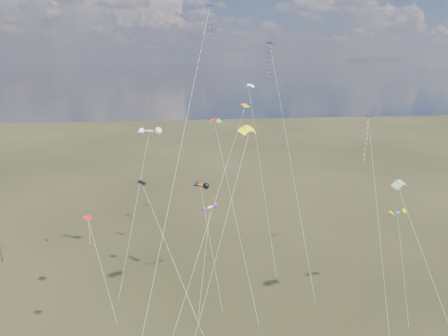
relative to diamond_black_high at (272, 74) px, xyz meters
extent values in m
cube|color=black|center=(-0.19, 1.23, 5.03)|extent=(1.37, 1.37, 0.33)
cylinder|color=silver|center=(1.37, -8.69, -13.55)|extent=(3.15, 19.86, 37.19)
cube|color=#332316|center=(2.93, -18.61, -32.08)|extent=(0.10, 0.10, 0.12)
cube|color=#0F134E|center=(-11.63, -12.32, 9.08)|extent=(1.14, 1.14, 0.38)
cylinder|color=silver|center=(-17.22, -25.45, -11.53)|extent=(11.21, 26.28, 41.24)
cube|color=black|center=(-20.34, -26.78, -10.25)|extent=(0.95, 1.01, 0.38)
cylinder|color=silver|center=(-15.57, -33.62, -21.19)|extent=(9.58, 13.70, 21.91)
cube|color=#B31819|center=(-29.32, -12.82, -19.36)|extent=(1.48, 1.47, 0.32)
cylinder|color=silver|center=(-27.26, -16.37, -25.75)|extent=(4.15, 7.14, 12.79)
cube|color=#332316|center=(-25.20, -19.93, -32.08)|extent=(0.10, 0.10, 0.12)
cube|color=#090B45|center=(9.37, -16.73, -5.15)|extent=(0.72, 0.77, 0.31)
cylinder|color=silver|center=(7.69, -25.71, -18.64)|extent=(3.39, 17.99, 27.01)
cube|color=orange|center=(-7.17, -14.43, -3.68)|extent=(1.31, 1.29, 0.42)
cylinder|color=silver|center=(-13.40, -22.95, -17.91)|extent=(12.48, 17.07, 28.48)
cylinder|color=silver|center=(-12.57, -26.77, -19.03)|extent=(9.70, 14.09, 26.24)
cylinder|color=silver|center=(-1.34, 0.08, -17.32)|extent=(0.76, 22.64, 29.65)
cube|color=#332316|center=(-0.97, -11.23, -32.08)|extent=(0.10, 0.10, 0.12)
cylinder|color=silver|center=(13.01, -29.16, -22.55)|extent=(2.33, 14.25, 19.20)
cylinder|color=silver|center=(-8.19, -12.71, -19.66)|extent=(3.65, 20.14, 24.97)
cube|color=#332316|center=(-6.38, -22.77, -32.08)|extent=(0.10, 0.10, 0.12)
ellipsoid|color=#C95415|center=(-13.00, -9.31, -16.32)|extent=(2.44, 2.25, 1.08)
cylinder|color=silver|center=(-11.92, -14.37, -24.23)|extent=(2.18, 10.14, 15.83)
cube|color=#332316|center=(-10.84, -19.43, -32.08)|extent=(0.10, 0.10, 0.12)
ellipsoid|color=white|center=(-11.59, -9.50, -19.88)|extent=(2.28, 1.96, 0.71)
cylinder|color=silver|center=(-12.96, -14.76, -26.01)|extent=(2.76, 10.55, 12.28)
cube|color=#332316|center=(-14.33, -20.03, -32.08)|extent=(0.10, 0.10, 0.12)
ellipsoid|color=red|center=(-20.83, -2.06, -9.03)|extent=(3.82, 2.52, 1.38)
cylinder|color=silver|center=(-23.30, -8.14, -20.59)|extent=(4.98, 12.19, 23.12)
cube|color=#332316|center=(-25.78, -14.23, -32.08)|extent=(0.10, 0.10, 0.12)
ellipsoid|color=blue|center=(14.94, -17.32, -19.08)|extent=(2.28, 1.39, 0.96)
cylinder|color=silver|center=(14.12, -21.44, -25.61)|extent=(1.67, 8.27, 13.07)
cube|color=#332316|center=(13.30, -25.56, -32.08)|extent=(0.10, 0.10, 0.12)
camera|label=1|loc=(-16.89, -67.61, 2.15)|focal=32.00mm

